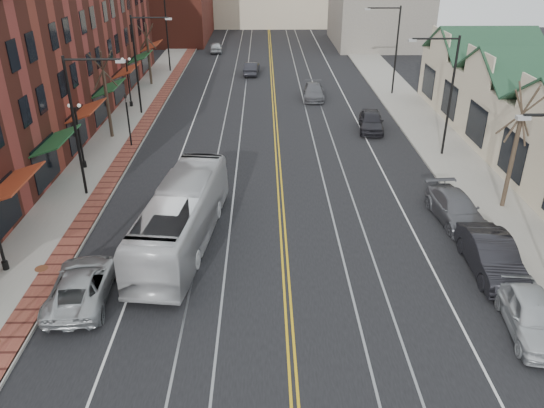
{
  "coord_description": "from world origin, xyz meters",
  "views": [
    {
      "loc": [
        -0.95,
        -12.47,
        13.77
      ],
      "look_at": [
        -0.58,
        10.73,
        2.0
      ],
      "focal_mm": 35.0,
      "sensor_mm": 36.0,
      "label": 1
    }
  ],
  "objects_px": {
    "parked_car_a": "(532,315)",
    "parked_car_b": "(491,256)",
    "parked_car_c": "(456,209)",
    "transit_bus": "(182,217)",
    "parked_car_d": "(371,121)",
    "parked_suv": "(82,285)"
  },
  "relations": [
    {
      "from": "parked_car_d",
      "to": "transit_bus",
      "type": "bearing_deg",
      "value": -118.78
    },
    {
      "from": "parked_suv",
      "to": "parked_car_c",
      "type": "bearing_deg",
      "value": -163.69
    },
    {
      "from": "parked_car_b",
      "to": "parked_car_d",
      "type": "relative_size",
      "value": 1.13
    },
    {
      "from": "parked_car_a",
      "to": "parked_car_d",
      "type": "relative_size",
      "value": 1.03
    },
    {
      "from": "parked_car_b",
      "to": "parked_car_c",
      "type": "height_order",
      "value": "parked_car_b"
    },
    {
      "from": "parked_car_a",
      "to": "parked_car_b",
      "type": "xyz_separation_m",
      "value": [
        0.0,
        4.11,
        0.05
      ]
    },
    {
      "from": "transit_bus",
      "to": "parked_suv",
      "type": "height_order",
      "value": "transit_bus"
    },
    {
      "from": "parked_suv",
      "to": "parked_car_b",
      "type": "height_order",
      "value": "parked_car_b"
    },
    {
      "from": "transit_bus",
      "to": "parked_car_d",
      "type": "relative_size",
      "value": 2.41
    },
    {
      "from": "parked_car_c",
      "to": "parked_car_b",
      "type": "bearing_deg",
      "value": -94.66
    },
    {
      "from": "parked_car_b",
      "to": "parked_car_d",
      "type": "height_order",
      "value": "parked_car_b"
    },
    {
      "from": "parked_car_b",
      "to": "transit_bus",
      "type": "bearing_deg",
      "value": 171.12
    },
    {
      "from": "parked_car_a",
      "to": "parked_car_c",
      "type": "distance_m",
      "value": 8.97
    },
    {
      "from": "parked_car_c",
      "to": "parked_car_d",
      "type": "relative_size",
      "value": 1.12
    },
    {
      "from": "transit_bus",
      "to": "parked_car_c",
      "type": "bearing_deg",
      "value": -164.37
    },
    {
      "from": "parked_suv",
      "to": "parked_car_b",
      "type": "bearing_deg",
      "value": -178.35
    },
    {
      "from": "parked_suv",
      "to": "parked_car_a",
      "type": "xyz_separation_m",
      "value": [
        17.94,
        -2.35,
        0.09
      ]
    },
    {
      "from": "parked_car_a",
      "to": "parked_car_c",
      "type": "xyz_separation_m",
      "value": [
        0.0,
        8.97,
        -0.06
      ]
    },
    {
      "from": "parked_suv",
      "to": "parked_car_c",
      "type": "relative_size",
      "value": 1.0
    },
    {
      "from": "parked_suv",
      "to": "parked_car_a",
      "type": "height_order",
      "value": "parked_car_a"
    },
    {
      "from": "transit_bus",
      "to": "parked_car_c",
      "type": "distance_m",
      "value": 14.49
    },
    {
      "from": "parked_car_d",
      "to": "parked_car_c",
      "type": "bearing_deg",
      "value": -75.84
    }
  ]
}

